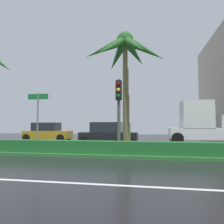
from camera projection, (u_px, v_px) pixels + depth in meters
ground_plane at (54, 150)px, 13.06m from camera, size 90.00×42.00×0.10m
median_strip at (47, 150)px, 12.08m from camera, size 85.50×4.00×0.15m
median_hedge at (34, 146)px, 10.73m from camera, size 76.50×0.70×0.60m
palm_tree_centre_left at (125, 55)px, 11.57m from camera, size 4.56×4.27×6.54m
traffic_signal_median_right at (119, 102)px, 10.34m from camera, size 0.28×0.43×3.64m
street_name_sign at (38, 114)px, 10.63m from camera, size 1.10×0.08×3.00m
car_in_traffic_second at (47, 132)px, 19.59m from camera, size 4.30×2.02×1.72m
car_in_traffic_third at (108, 134)px, 15.81m from camera, size 4.30×2.02×1.72m
box_truck_lead at (209, 124)px, 16.97m from camera, size 6.40×2.64×3.46m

